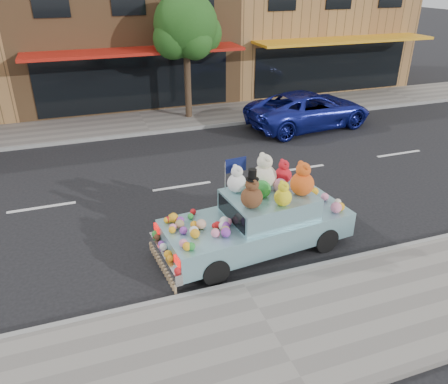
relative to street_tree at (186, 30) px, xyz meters
name	(u,v)px	position (x,y,z in m)	size (l,w,h in m)	color
ground	(182,186)	(-2.03, -6.55, -3.69)	(120.00, 120.00, 0.00)	black
near_sidewalk	(273,335)	(-2.03, -13.05, -3.63)	(60.00, 3.00, 0.12)	gray
far_sidewalk	(144,122)	(-2.03, -0.05, -3.63)	(60.00, 3.00, 0.12)	gray
near_kerb	(242,284)	(-2.03, -11.55, -3.63)	(60.00, 0.12, 0.13)	gray
far_kerb	(151,133)	(-2.03, -1.55, -3.63)	(60.00, 0.12, 0.13)	gray
storefront_mid	(119,21)	(-2.03, 5.42, -0.05)	(10.00, 9.80, 7.30)	olive
storefront_right	(298,15)	(7.97, 5.42, -0.05)	(10.00, 9.80, 7.30)	#9A7040
street_tree	(186,30)	(0.00, 0.00, 0.00)	(3.00, 2.70, 5.22)	#38281C
car_blue	(309,110)	(4.39, -2.77, -2.96)	(2.44, 5.29, 1.47)	#1B2497
art_car	(258,218)	(-1.17, -10.33, -2.90)	(4.63, 2.17, 2.24)	black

